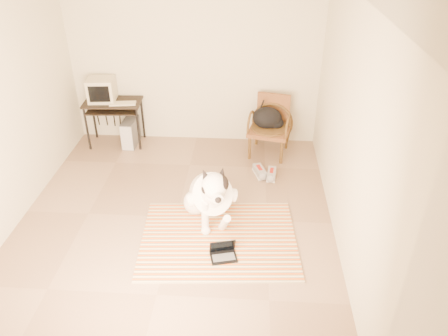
# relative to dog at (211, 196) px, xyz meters

# --- Properties ---
(floor) EXTENTS (4.50, 4.50, 0.00)m
(floor) POSITION_rel_dog_xyz_m (-0.45, 0.03, -0.39)
(floor) COLOR #8D7056
(floor) RESTS_ON ground
(wall_back) EXTENTS (4.50, 0.00, 4.50)m
(wall_back) POSITION_rel_dog_xyz_m (-0.45, 2.28, 0.96)
(wall_back) COLOR beige
(wall_back) RESTS_ON floor
(wall_front) EXTENTS (4.50, 0.00, 4.50)m
(wall_front) POSITION_rel_dog_xyz_m (-0.45, -2.22, 0.96)
(wall_front) COLOR beige
(wall_front) RESTS_ON floor
(wall_left) EXTENTS (0.00, 4.50, 4.50)m
(wall_left) POSITION_rel_dog_xyz_m (-2.45, 0.03, 0.96)
(wall_left) COLOR beige
(wall_left) RESTS_ON floor
(wall_right) EXTENTS (0.00, 4.50, 4.50)m
(wall_right) POSITION_rel_dog_xyz_m (1.55, 0.03, 0.96)
(wall_right) COLOR beige
(wall_right) RESTS_ON floor
(rug) EXTENTS (1.96, 1.55, 0.02)m
(rug) POSITION_rel_dog_xyz_m (0.13, -0.37, -0.38)
(rug) COLOR #E85611
(rug) RESTS_ON floor
(dog) EXTENTS (0.70, 1.26, 0.97)m
(dog) POSITION_rel_dog_xyz_m (0.00, 0.00, 0.00)
(dog) COLOR white
(dog) RESTS_ON rug
(laptop) EXTENTS (0.34, 0.28, 0.21)m
(laptop) POSITION_rel_dog_xyz_m (0.20, -0.68, -0.31)
(laptop) COLOR black
(laptop) RESTS_ON rug
(computer_desk) EXTENTS (0.94, 0.56, 0.76)m
(computer_desk) POSITION_rel_dog_xyz_m (-1.77, 1.98, 0.27)
(computer_desk) COLOR black
(computer_desk) RESTS_ON floor
(crt_monitor) EXTENTS (0.44, 0.43, 0.37)m
(crt_monitor) POSITION_rel_dog_xyz_m (-1.92, 2.03, 0.56)
(crt_monitor) COLOR #C0B696
(crt_monitor) RESTS_ON computer_desk
(desk_keyboard) EXTENTS (0.42, 0.20, 0.03)m
(desk_keyboard) POSITION_rel_dog_xyz_m (-1.56, 1.89, 0.39)
(desk_keyboard) COLOR #C0B696
(desk_keyboard) RESTS_ON computer_desk
(pc_tower) EXTENTS (0.22, 0.48, 0.44)m
(pc_tower) POSITION_rel_dog_xyz_m (-1.52, 1.97, -0.16)
(pc_tower) COLOR #535355
(pc_tower) RESTS_ON floor
(rattan_chair) EXTENTS (0.73, 0.71, 0.93)m
(rattan_chair) POSITION_rel_dog_xyz_m (0.78, 1.86, 0.08)
(rattan_chair) COLOR brown
(rattan_chair) RESTS_ON floor
(backpack) EXTENTS (0.50, 0.38, 0.34)m
(backpack) POSITION_rel_dog_xyz_m (0.75, 1.87, 0.20)
(backpack) COLOR black
(backpack) RESTS_ON rattan_chair
(sneaker_left) EXTENTS (0.23, 0.35, 0.11)m
(sneaker_left) POSITION_rel_dog_xyz_m (0.63, 1.14, -0.34)
(sneaker_left) COLOR white
(sneaker_left) RESTS_ON floor
(sneaker_right) EXTENTS (0.16, 0.32, 0.11)m
(sneaker_right) POSITION_rel_dog_xyz_m (0.81, 1.08, -0.34)
(sneaker_right) COLOR white
(sneaker_right) RESTS_ON floor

